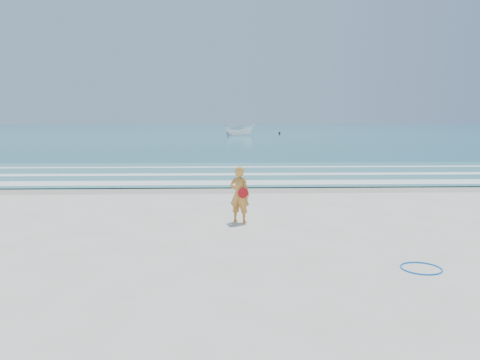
{
  "coord_description": "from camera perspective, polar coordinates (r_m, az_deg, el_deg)",
  "views": [
    {
      "loc": [
        0.14,
        -8.92,
        2.72
      ],
      "look_at": [
        0.58,
        4.0,
        1.0
      ],
      "focal_mm": 35.0,
      "sensor_mm": 36.0,
      "label": 1
    }
  ],
  "objects": [
    {
      "name": "foam_near",
      "position": [
        19.4,
        -2.36,
        -0.33
      ],
      "size": [
        400.0,
        1.4,
        0.01
      ],
      "primitive_type": "cube",
      "color": "white",
      "rests_on": "shallow"
    },
    {
      "name": "boat",
      "position": [
        71.08,
        -0.03,
        6.14
      ],
      "size": [
        4.86,
        2.56,
        1.78
      ],
      "primitive_type": "imported",
      "rotation": [
        0.0,
        0.0,
        1.38
      ],
      "color": "white",
      "rests_on": "ocean"
    },
    {
      "name": "ocean",
      "position": [
        113.95,
        -2.03,
        6.22
      ],
      "size": [
        400.0,
        190.0,
        0.04
      ],
      "primitive_type": "cube",
      "color": "#19727F",
      "rests_on": "ground"
    },
    {
      "name": "shallow",
      "position": [
        23.08,
        -2.29,
        0.92
      ],
      "size": [
        400.0,
        10.0,
        0.01
      ],
      "primitive_type": "cube",
      "color": "#59B7AD",
      "rests_on": "ocean"
    },
    {
      "name": "ground",
      "position": [
        9.33,
        -2.79,
        -9.39
      ],
      "size": [
        400.0,
        400.0,
        0.0
      ],
      "primitive_type": "plane",
      "color": "silver",
      "rests_on": "ground"
    },
    {
      "name": "wet_sand",
      "position": [
        18.12,
        -2.38,
        -1.05
      ],
      "size": [
        400.0,
        2.4,
        0.0
      ],
      "primitive_type": "cube",
      "color": "#B2A893",
      "rests_on": "ground"
    },
    {
      "name": "foam_mid",
      "position": [
        22.28,
        -2.31,
        0.7
      ],
      "size": [
        400.0,
        0.9,
        0.01
      ],
      "primitive_type": "cube",
      "color": "white",
      "rests_on": "shallow"
    },
    {
      "name": "buoy",
      "position": [
        79.07,
        4.84,
        5.74
      ],
      "size": [
        0.36,
        0.36,
        0.36
      ],
      "primitive_type": "sphere",
      "color": "black",
      "rests_on": "ocean"
    },
    {
      "name": "foam_far",
      "position": [
        25.56,
        -2.26,
        1.59
      ],
      "size": [
        400.0,
        0.6,
        0.01
      ],
      "primitive_type": "cube",
      "color": "white",
      "rests_on": "shallow"
    },
    {
      "name": "hoop",
      "position": [
        9.24,
        21.21,
        -9.99
      ],
      "size": [
        0.9,
        0.9,
        0.03
      ],
      "primitive_type": "torus",
      "rotation": [
        0.0,
        0.0,
        -0.26
      ],
      "color": "blue",
      "rests_on": "ground"
    },
    {
      "name": "woman",
      "position": [
        12.19,
        -0.05,
        -1.77
      ],
      "size": [
        0.64,
        0.54,
        1.48
      ],
      "color": "orange",
      "rests_on": "ground"
    }
  ]
}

